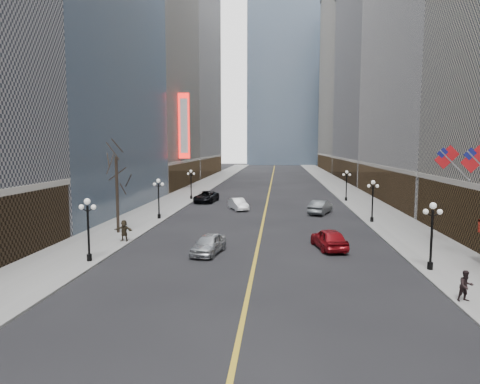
% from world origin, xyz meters
% --- Properties ---
extents(sidewalk_east, '(6.00, 230.00, 0.15)m').
position_xyz_m(sidewalk_east, '(14.00, 70.00, 0.07)').
color(sidewalk_east, gray).
rests_on(sidewalk_east, ground).
extents(sidewalk_west, '(6.00, 230.00, 0.15)m').
position_xyz_m(sidewalk_west, '(-14.00, 70.00, 0.07)').
color(sidewalk_west, gray).
rests_on(sidewalk_west, ground).
extents(lane_line, '(0.25, 200.00, 0.02)m').
position_xyz_m(lane_line, '(0.00, 80.00, 0.01)').
color(lane_line, gold).
rests_on(lane_line, ground).
extents(bldg_east_c, '(26.60, 40.60, 48.80)m').
position_xyz_m(bldg_east_c, '(29.88, 106.00, 24.18)').
color(bldg_east_c, gray).
rests_on(bldg_east_c, ground).
extents(bldg_east_d, '(26.60, 46.60, 62.80)m').
position_xyz_m(bldg_east_d, '(29.90, 149.00, 31.17)').
color(bldg_east_d, '#A39B87').
rests_on(bldg_east_d, ground).
extents(bldg_west_c, '(26.60, 30.60, 50.80)m').
position_xyz_m(bldg_west_c, '(-29.88, 87.00, 25.19)').
color(bldg_west_c, '#A39B87').
rests_on(bldg_west_c, ground).
extents(bldg_west_d, '(26.60, 38.60, 72.80)m').
position_xyz_m(bldg_west_d, '(-29.92, 121.00, 36.17)').
color(bldg_west_d, silver).
rests_on(bldg_west_d, ground).
extents(streetlamp_east_1, '(1.26, 0.44, 4.52)m').
position_xyz_m(streetlamp_east_1, '(11.80, 30.00, 2.90)').
color(streetlamp_east_1, black).
rests_on(streetlamp_east_1, sidewalk_east).
extents(streetlamp_east_2, '(1.26, 0.44, 4.52)m').
position_xyz_m(streetlamp_east_2, '(11.80, 48.00, 2.90)').
color(streetlamp_east_2, black).
rests_on(streetlamp_east_2, sidewalk_east).
extents(streetlamp_east_3, '(1.26, 0.44, 4.52)m').
position_xyz_m(streetlamp_east_3, '(11.80, 66.00, 2.90)').
color(streetlamp_east_3, black).
rests_on(streetlamp_east_3, sidewalk_east).
extents(streetlamp_west_1, '(1.26, 0.44, 4.52)m').
position_xyz_m(streetlamp_west_1, '(-11.80, 30.00, 2.90)').
color(streetlamp_west_1, black).
rests_on(streetlamp_west_1, sidewalk_west).
extents(streetlamp_west_2, '(1.26, 0.44, 4.52)m').
position_xyz_m(streetlamp_west_2, '(-11.80, 48.00, 2.90)').
color(streetlamp_west_2, black).
rests_on(streetlamp_west_2, sidewalk_west).
extents(streetlamp_west_3, '(1.26, 0.44, 4.52)m').
position_xyz_m(streetlamp_west_3, '(-11.80, 66.00, 2.90)').
color(streetlamp_west_3, black).
rests_on(streetlamp_west_3, sidewalk_west).
extents(flag_4, '(2.87, 0.12, 2.87)m').
position_xyz_m(flag_4, '(15.31, 32.00, 7.29)').
color(flag_4, '#B2B2B7').
rests_on(flag_4, ground).
extents(flag_5, '(2.87, 0.12, 2.87)m').
position_xyz_m(flag_5, '(15.31, 37.00, 7.29)').
color(flag_5, '#B2B2B7').
rests_on(flag_5, ground).
extents(theatre_marquee, '(2.00, 0.55, 12.00)m').
position_xyz_m(theatre_marquee, '(-15.88, 80.00, 12.00)').
color(theatre_marquee, red).
rests_on(theatre_marquee, ground).
extents(tree_west_far, '(3.60, 3.60, 7.92)m').
position_xyz_m(tree_west_far, '(-13.50, 40.00, 6.24)').
color(tree_west_far, '#2D231C').
rests_on(tree_west_far, sidewalk_west).
extents(car_nb_near, '(2.60, 4.81, 1.55)m').
position_xyz_m(car_nb_near, '(-3.71, 33.33, 0.78)').
color(car_nb_near, '#B2B6BA').
rests_on(car_nb_near, ground).
extents(car_nb_mid, '(3.25, 4.80, 1.50)m').
position_xyz_m(car_nb_mid, '(-3.57, 56.35, 0.75)').
color(car_nb_mid, white).
rests_on(car_nb_mid, ground).
extents(car_nb_far, '(3.35, 6.21, 1.66)m').
position_xyz_m(car_nb_far, '(-9.00, 63.36, 0.83)').
color(car_nb_far, black).
rests_on(car_nb_far, ground).
extents(car_sb_mid, '(2.94, 5.29, 1.70)m').
position_xyz_m(car_sb_mid, '(5.79, 35.77, 0.85)').
color(car_sb_mid, maroon).
rests_on(car_sb_mid, ground).
extents(car_sb_far, '(3.53, 5.46, 1.70)m').
position_xyz_m(car_sb_far, '(6.84, 53.87, 0.85)').
color(car_sb_far, '#494D50').
rests_on(car_sb_far, ground).
extents(ped_east_walk, '(0.89, 0.61, 1.68)m').
position_xyz_m(ped_east_walk, '(11.60, 24.09, 0.99)').
color(ped_east_walk, black).
rests_on(ped_east_walk, sidewalk_east).
extents(ped_west_far, '(1.78, 0.76, 1.86)m').
position_xyz_m(ped_west_far, '(-11.60, 36.44, 1.08)').
color(ped_west_far, '#2B2418').
rests_on(ped_west_far, sidewalk_west).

